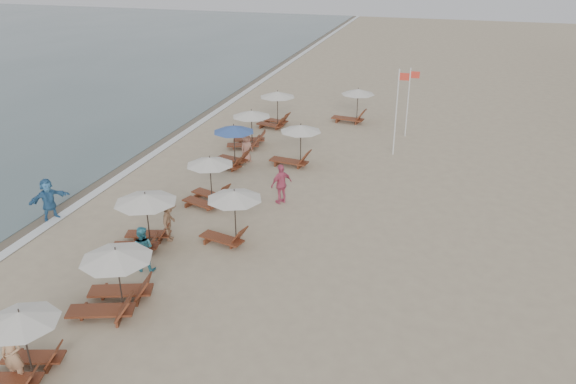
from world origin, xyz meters
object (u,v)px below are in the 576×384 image
(inland_station_2, at_px, (353,103))
(beachgoer_mid_a, at_px, (142,249))
(lounger_station_5, at_px, (248,128))
(lounger_station_2, at_px, (143,217))
(lounger_station_6, at_px, (275,108))
(beachgoer_far_b, at_px, (246,148))
(inland_station_0, at_px, (229,210))
(lounger_station_0, at_px, (20,343))
(lounger_station_3, at_px, (207,180))
(flag_pole_near, at_px, (397,109))
(beachgoer_near, at_px, (12,355))
(lounger_station_1, at_px, (112,280))
(beachgoer_far_a, at_px, (281,184))
(beachgoer_mid_b, at_px, (169,221))
(waterline_walker, at_px, (48,199))
(inland_station_1, at_px, (295,142))
(lounger_station_4, at_px, (231,144))

(inland_station_2, bearing_deg, beachgoer_mid_a, -100.78)
(lounger_station_5, distance_m, inland_station_2, 8.27)
(lounger_station_2, relative_size, lounger_station_6, 1.04)
(beachgoer_far_b, bearing_deg, inland_station_0, -136.85)
(lounger_station_0, xyz_separation_m, lounger_station_3, (0.21, 12.00, 0.05))
(inland_station_2, distance_m, flag_pole_near, 6.69)
(lounger_station_2, distance_m, lounger_station_6, 16.68)
(beachgoer_near, bearing_deg, lounger_station_1, 80.42)
(beachgoer_far_b, bearing_deg, lounger_station_2, -156.23)
(inland_station_2, xyz_separation_m, beachgoer_far_b, (-4.22, -8.99, -0.50))
(inland_station_0, distance_m, inland_station_2, 17.91)
(lounger_station_1, xyz_separation_m, inland_station_2, (3.63, 23.13, 0.21))
(lounger_station_2, relative_size, lounger_station_3, 1.06)
(lounger_station_2, bearing_deg, beachgoer_far_a, 53.64)
(lounger_station_0, relative_size, beachgoer_mid_a, 1.34)
(lounger_station_1, xyz_separation_m, lounger_station_2, (-1.16, 4.08, 0.21))
(beachgoer_mid_a, bearing_deg, lounger_station_5, -96.27)
(lounger_station_3, height_order, beachgoer_mid_b, lounger_station_3)
(lounger_station_0, relative_size, inland_station_0, 0.90)
(beachgoer_mid_b, bearing_deg, beachgoer_mid_a, 169.83)
(lounger_station_0, bearing_deg, beachgoer_mid_a, 87.08)
(lounger_station_2, relative_size, waterline_walker, 1.39)
(lounger_station_0, relative_size, lounger_station_3, 0.97)
(lounger_station_2, height_order, inland_station_2, lounger_station_2)
(lounger_station_6, height_order, inland_station_1, lounger_station_6)
(lounger_station_0, distance_m, lounger_station_1, 3.59)
(lounger_station_0, distance_m, inland_station_0, 9.21)
(lounger_station_5, distance_m, beachgoer_mid_a, 14.13)
(lounger_station_3, xyz_separation_m, beachgoer_near, (-0.32, -12.25, -0.28))
(lounger_station_4, xyz_separation_m, beachgoer_near, (0.38, -17.00, -0.33))
(lounger_station_3, height_order, beachgoer_mid_a, lounger_station_3)
(lounger_station_0, distance_m, lounger_station_3, 12.00)
(lounger_station_3, xyz_separation_m, inland_station_1, (2.52, 5.89, 0.11))
(lounger_station_6, xyz_separation_m, beachgoer_mid_a, (0.75, -18.32, -0.38))
(lounger_station_0, distance_m, inland_station_1, 18.10)
(beachgoer_mid_a, bearing_deg, lounger_station_0, 76.64)
(inland_station_0, bearing_deg, lounger_station_3, 126.90)
(waterline_walker, bearing_deg, beachgoer_far_a, -31.44)
(lounger_station_3, relative_size, flag_pole_near, 0.50)
(lounger_station_4, height_order, beachgoer_mid_a, lounger_station_4)
(lounger_station_1, height_order, beachgoer_far_a, lounger_station_1)
(lounger_station_4, height_order, beachgoer_near, lounger_station_4)
(beachgoer_near, xyz_separation_m, beachgoer_mid_b, (0.28, 8.57, -0.05))
(lounger_station_1, bearing_deg, beachgoer_mid_a, 97.38)
(beachgoer_mid_a, distance_m, flag_pole_near, 16.91)
(lounger_station_0, height_order, beachgoer_far_a, lounger_station_0)
(lounger_station_6, bearing_deg, beachgoer_near, -89.20)
(flag_pole_near, bearing_deg, beachgoer_near, -110.03)
(beachgoer_far_a, bearing_deg, beachgoer_far_b, -105.14)
(lounger_station_0, relative_size, beachgoer_near, 1.29)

